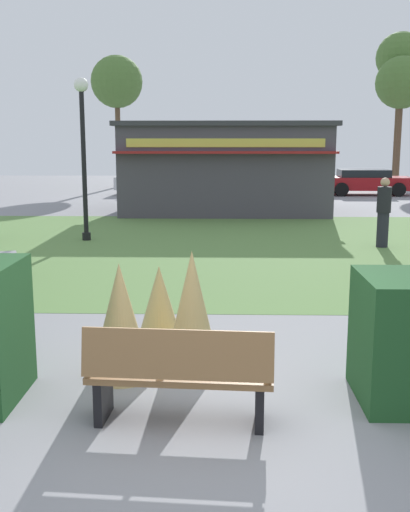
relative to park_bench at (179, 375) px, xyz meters
name	(u,v)px	position (x,y,z in m)	size (l,w,h in m)	color
ground_plane	(206,426)	(0.24, -0.03, -0.48)	(80.00, 80.00, 0.00)	gray
lawn_patch	(215,246)	(0.24, 9.64, -0.48)	(36.00, 12.00, 0.01)	#5B8442
park_bench	(179,375)	(0.00, 0.00, 0.00)	(1.73, 0.64, 0.95)	olive
ornamental_grass_behind_left	(120,321)	(-0.72, 1.14, 0.16)	(0.69, 0.69, 1.29)	tan
ornamental_grass_behind_right	(192,310)	(0.05, 1.45, 0.20)	(0.64, 0.64, 1.37)	tan
ornamental_grass_behind_center	(159,308)	(-0.38, 2.06, 0.05)	(0.64, 0.64, 1.07)	tan
lamppost_far	(83,139)	(-3.13, 10.54, 2.11)	(0.36, 0.36, 4.11)	black
food_kiosk	(225,167)	(0.52, 17.35, 1.12)	(7.47, 5.16, 3.19)	#47424C
person_standing	(384,212)	(4.32, 9.67, 0.38)	(0.34, 0.34, 1.69)	#23232D
parked_car_west_slot	(160,181)	(-2.53, 24.34, 0.16)	(4.30, 2.25, 1.20)	silver
parked_car_center_slot	(277,181)	(3.07, 24.34, 0.16)	(4.34, 2.33, 1.20)	#B7BABF
parked_car_east_slot	(366,181)	(7.28, 24.34, 0.16)	(4.25, 2.16, 1.20)	maroon
tree_left_bg	(401,59)	(10.64, 31.63, 6.66)	(2.80, 2.80, 8.63)	brown
tree_right_bg	(402,83)	(10.13, 29.34, 5.09)	(2.80, 2.80, 7.02)	brown
tree_center_bg	(117,83)	(-5.27, 29.11, 5.14)	(2.80, 2.80, 7.08)	brown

